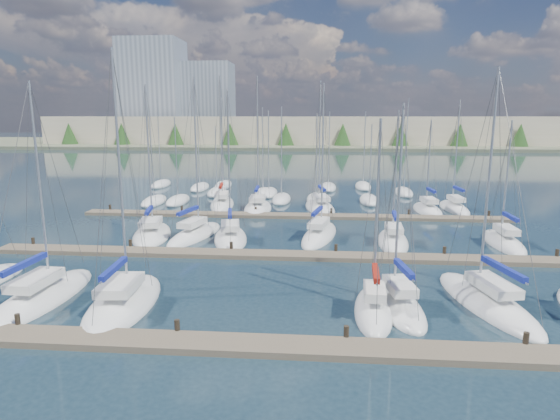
# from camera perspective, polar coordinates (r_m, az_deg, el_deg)

# --- Properties ---
(ground) EXTENTS (400.00, 400.00, 0.00)m
(ground) POSITION_cam_1_polar(r_m,az_deg,el_deg) (78.07, 2.80, 3.81)
(ground) COLOR #203440
(ground) RESTS_ON ground
(dock_near) EXTENTS (44.00, 1.93, 1.10)m
(dock_near) POSITION_cam_1_polar(r_m,az_deg,el_deg) (22.03, -2.68, -16.19)
(dock_near) COLOR #6B5E4C
(dock_near) RESTS_ON ground
(dock_mid) EXTENTS (44.00, 1.93, 1.10)m
(dock_mid) POSITION_cam_1_polar(r_m,az_deg,el_deg) (34.97, 0.27, -5.53)
(dock_mid) COLOR #6B5E4C
(dock_mid) RESTS_ON ground
(dock_far) EXTENTS (44.00, 1.93, 1.10)m
(dock_far) POSITION_cam_1_polar(r_m,az_deg,el_deg) (48.50, 1.56, -0.71)
(dock_far) COLOR #6B5E4C
(dock_far) RESTS_ON ground
(sailboat_l) EXTENTS (3.03, 7.65, 11.55)m
(sailboat_l) POSITION_cam_1_polar(r_m,az_deg,el_deg) (39.84, 13.60, -3.69)
(sailboat_l) COLOR white
(sailboat_l) RESTS_ON ground
(sailboat_c) EXTENTS (3.89, 9.03, 14.56)m
(sailboat_c) POSITION_cam_1_polar(r_m,az_deg,el_deg) (27.86, -18.49, -10.63)
(sailboat_c) COLOR white
(sailboat_c) RESTS_ON ground
(sailboat_p) EXTENTS (4.52, 9.26, 14.88)m
(sailboat_p) POSITION_cam_1_polar(r_m,az_deg,el_deg) (53.13, 4.87, 0.36)
(sailboat_p) COLOR white
(sailboat_p) RESTS_ON ground
(sailboat_f) EXTENTS (4.68, 9.97, 13.61)m
(sailboat_f) POSITION_cam_1_polar(r_m,az_deg,el_deg) (28.94, 23.84, -10.19)
(sailboat_f) COLOR white
(sailboat_f) RESTS_ON ground
(sailboat_r) EXTENTS (2.71, 7.84, 12.79)m
(sailboat_r) POSITION_cam_1_polar(r_m,az_deg,el_deg) (55.85, 20.46, 0.22)
(sailboat_r) COLOR white
(sailboat_r) RESTS_ON ground
(sailboat_h) EXTENTS (4.77, 8.63, 13.67)m
(sailboat_h) POSITION_cam_1_polar(r_m,az_deg,el_deg) (42.41, -15.34, -2.87)
(sailboat_h) COLOR white
(sailboat_h) RESTS_ON ground
(sailboat_q) EXTENTS (3.00, 7.30, 10.64)m
(sailboat_q) POSITION_cam_1_polar(r_m,az_deg,el_deg) (53.79, 17.54, -0.01)
(sailboat_q) COLOR white
(sailboat_q) RESTS_ON ground
(sailboat_o) EXTENTS (3.36, 8.37, 15.32)m
(sailboat_o) POSITION_cam_1_polar(r_m,az_deg,el_deg) (52.49, -2.72, 0.26)
(sailboat_o) COLOR white
(sailboat_o) RESTS_ON ground
(sailboat_m) EXTENTS (2.41, 7.56, 10.76)m
(sailboat_m) POSITION_cam_1_polar(r_m,az_deg,el_deg) (42.46, 25.59, -3.59)
(sailboat_m) COLOR white
(sailboat_m) RESTS_ON ground
(sailboat_e) EXTENTS (3.27, 7.48, 11.76)m
(sailboat_e) POSITION_cam_1_polar(r_m,az_deg,el_deg) (27.04, 14.05, -11.03)
(sailboat_e) COLOR white
(sailboat_e) RESTS_ON ground
(sailboat_i) EXTENTS (4.34, 9.05, 14.21)m
(sailboat_i) POSITION_cam_1_polar(r_m,az_deg,el_deg) (41.45, -10.32, -2.95)
(sailboat_i) COLOR white
(sailboat_i) RESTS_ON ground
(sailboat_b) EXTENTS (3.28, 9.59, 12.95)m
(sailboat_b) POSITION_cam_1_polar(r_m,az_deg,el_deg) (30.43, -26.99, -9.43)
(sailboat_b) COLOR white
(sailboat_b) RESTS_ON ground
(sailboat_j) EXTENTS (4.15, 8.21, 13.23)m
(sailboat_j) POSITION_cam_1_polar(r_m,az_deg,el_deg) (39.91, -6.05, -3.40)
(sailboat_j) COLOR white
(sailboat_j) RESTS_ON ground
(sailboat_d) EXTENTS (2.48, 6.59, 10.99)m
(sailboat_d) POSITION_cam_1_polar(r_m,az_deg,el_deg) (26.00, 11.32, -11.83)
(sailboat_d) COLOR white
(sailboat_d) RESTS_ON ground
(sailboat_n) EXTENTS (3.76, 9.03, 15.63)m
(sailboat_n) POSITION_cam_1_polar(r_m,az_deg,el_deg) (55.24, -7.06, 0.75)
(sailboat_n) COLOR white
(sailboat_n) RESTS_ON ground
(sailboat_k) EXTENTS (4.23, 9.40, 13.76)m
(sailboat_k) POSITION_cam_1_polar(r_m,az_deg,el_deg) (40.84, 4.83, -3.02)
(sailboat_k) COLOR white
(sailboat_k) RESTS_ON ground
(distant_boats) EXTENTS (36.93, 20.75, 13.30)m
(distant_boats) POSITION_cam_1_polar(r_m,az_deg,el_deg) (62.31, -1.72, 2.14)
(distant_boats) COLOR #9EA0A5
(distant_boats) RESTS_ON ground
(shoreline) EXTENTS (400.00, 60.00, 38.00)m
(shoreline) POSITION_cam_1_polar(r_m,az_deg,el_deg) (167.88, -0.70, 10.46)
(shoreline) COLOR #666B51
(shoreline) RESTS_ON ground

